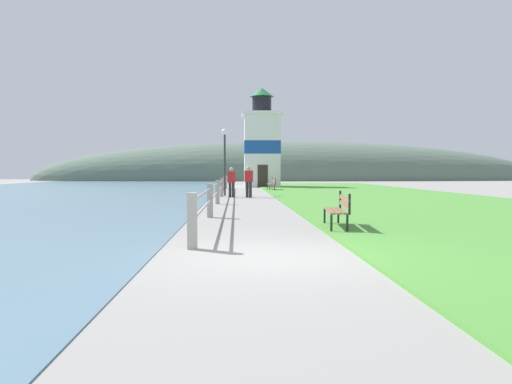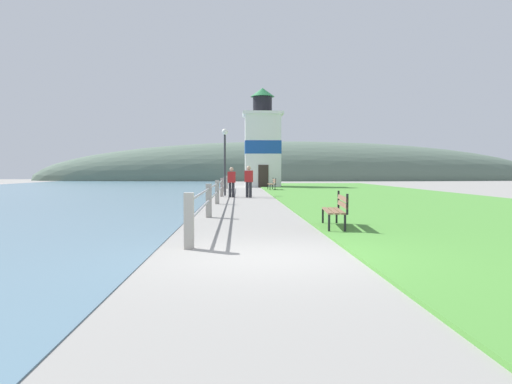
{
  "view_description": "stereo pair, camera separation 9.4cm",
  "coord_description": "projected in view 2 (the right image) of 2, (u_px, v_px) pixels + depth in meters",
  "views": [
    {
      "loc": [
        -0.58,
        -8.39,
        1.48
      ],
      "look_at": [
        0.51,
        19.16,
        0.3
      ],
      "focal_mm": 35.0,
      "sensor_mm": 36.0,
      "label": 1
    },
    {
      "loc": [
        -0.48,
        -8.39,
        1.48
      ],
      "look_at": [
        0.51,
        19.16,
        0.3
      ],
      "focal_mm": 35.0,
      "sensor_mm": 36.0,
      "label": 2
    }
  ],
  "objects": [
    {
      "name": "ground_plane",
      "position": [
        267.0,
        258.0,
        8.46
      ],
      "size": [
        160.0,
        160.0,
        0.0
      ],
      "primitive_type": "plane",
      "color": "gray"
    },
    {
      "name": "grass_verge",
      "position": [
        380.0,
        196.0,
        28.03
      ],
      "size": [
        12.0,
        58.0,
        0.06
      ],
      "color": "#4C8E38",
      "rests_on": "ground_plane"
    },
    {
      "name": "seawall_railing",
      "position": [
        220.0,
        187.0,
        25.29
      ],
      "size": [
        0.18,
        32.05,
        1.06
      ],
      "color": "#A8A399",
      "rests_on": "ground_plane"
    },
    {
      "name": "park_bench_near",
      "position": [
        337.0,
        208.0,
        12.55
      ],
      "size": [
        0.64,
        1.93,
        0.94
      ],
      "rotation": [
        0.0,
        0.0,
        3.05
      ],
      "color": "brown",
      "rests_on": "ground_plane"
    },
    {
      "name": "park_bench_midway",
      "position": [
        272.0,
        183.0,
        37.64
      ],
      "size": [
        0.53,
        1.96,
        0.94
      ],
      "rotation": [
        0.0,
        0.0,
        3.17
      ],
      "color": "brown",
      "rests_on": "ground_plane"
    },
    {
      "name": "lighthouse",
      "position": [
        262.0,
        145.0,
        45.57
      ],
      "size": [
        3.66,
        3.66,
        9.02
      ],
      "color": "white",
      "rests_on": "ground_plane"
    },
    {
      "name": "person_strolling",
      "position": [
        249.0,
        180.0,
        27.56
      ],
      "size": [
        0.48,
        0.36,
        1.75
      ],
      "rotation": [
        0.0,
        0.0,
        1.21
      ],
      "color": "#28282D",
      "rests_on": "ground_plane"
    },
    {
      "name": "person_by_railing",
      "position": [
        232.0,
        181.0,
        27.66
      ],
      "size": [
        0.45,
        0.3,
        1.67
      ],
      "rotation": [
        0.0,
        0.0,
        1.37
      ],
      "color": "#28282D",
      "rests_on": "ground_plane"
    },
    {
      "name": "lamp_post",
      "position": [
        225.0,
        149.0,
        29.5
      ],
      "size": [
        0.36,
        0.36,
        3.96
      ],
      "color": "#333338",
      "rests_on": "ground_plane"
    },
    {
      "name": "distant_hillside",
      "position": [
        293.0,
        180.0,
        77.31
      ],
      "size": [
        80.0,
        16.0,
        12.0
      ],
      "color": "#566B5B",
      "rests_on": "ground_plane"
    }
  ]
}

